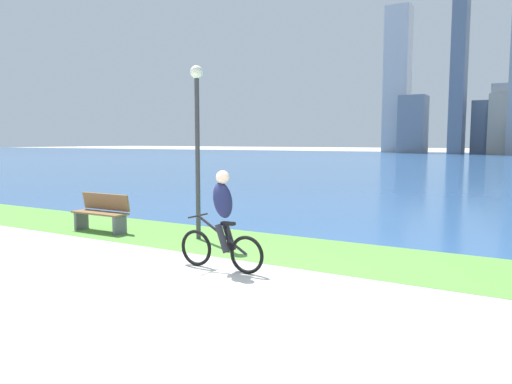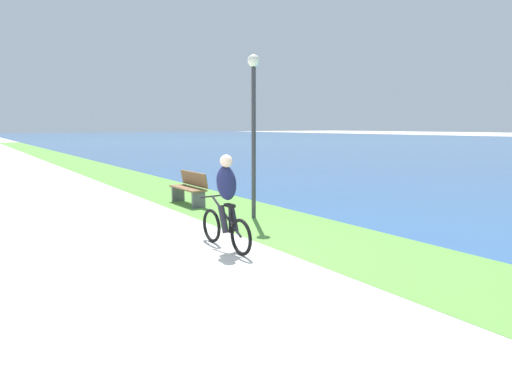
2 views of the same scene
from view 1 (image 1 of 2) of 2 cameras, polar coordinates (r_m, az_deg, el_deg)
name	(u,v)px [view 1 (image 1 of 2)]	position (r m, az deg, el deg)	size (l,w,h in m)	color
ground_plane	(194,285)	(7.56, -7.20, -10.64)	(300.00, 300.00, 0.00)	#B2AFA8
grass_strip_bayside	(283,248)	(9.93, 3.18, -6.55)	(120.00, 2.53, 0.01)	#59933D
bay_water_surface	(495,163)	(54.35, 25.93, 3.09)	(300.00, 88.49, 0.00)	#2D568C
cyclist_lead	(222,221)	(8.17, -3.94, -3.34)	(1.65, 0.52, 1.67)	black
bench_near_path	(102,213)	(12.27, -17.45, -2.30)	(1.50, 0.47, 0.90)	brown
lamppost_tall	(197,126)	(10.73, -6.83, 7.60)	(0.28, 0.28, 3.75)	#38383D
city_skyline_far_shore	(495,86)	(91.06, 25.91, 10.98)	(42.46, 10.79, 27.72)	slate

